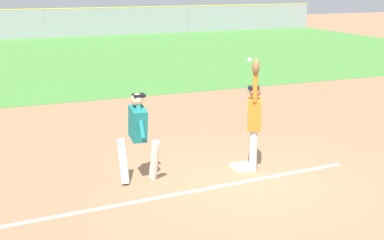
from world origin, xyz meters
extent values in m
plane|color=#936D4C|center=(0.00, 0.00, 0.00)|extent=(83.02, 83.02, 0.00)
cube|color=#478438|center=(0.00, 17.95, 0.01)|extent=(40.09, 19.75, 0.01)
cube|color=white|center=(-3.87, -0.25, 0.00)|extent=(11.98, 0.82, 0.01)
cube|color=white|center=(0.13, 0.65, 0.04)|extent=(0.38, 0.38, 0.08)
cylinder|color=silver|center=(0.35, 0.63, 0.42)|extent=(0.20, 0.20, 0.85)
cylinder|color=silver|center=(0.26, 0.45, 0.42)|extent=(0.20, 0.20, 0.85)
cube|color=orange|center=(0.30, 0.54, 1.15)|extent=(0.44, 0.51, 0.60)
sphere|color=#8C6647|center=(0.30, 0.54, 1.60)|extent=(0.31, 0.31, 0.23)
cube|color=black|center=(0.28, 0.55, 1.68)|extent=(0.29, 0.28, 0.05)
cylinder|color=orange|center=(0.20, 0.35, 1.76)|extent=(0.12, 0.12, 0.62)
cylinder|color=orange|center=(0.41, 0.73, 1.45)|extent=(0.37, 0.59, 0.09)
ellipsoid|color=brown|center=(0.20, 0.35, 2.12)|extent=(0.26, 0.31, 0.32)
cylinder|color=white|center=(-1.76, 0.63, 0.42)|extent=(0.17, 0.44, 0.85)
cylinder|color=white|center=(-2.31, 0.82, 0.42)|extent=(0.17, 0.44, 0.85)
cube|color=#197272|center=(-2.04, 0.73, 1.15)|extent=(0.28, 0.54, 0.66)
sphere|color=#DBAD84|center=(-2.04, 0.73, 1.60)|extent=(0.24, 0.24, 0.23)
cube|color=black|center=(-2.01, 0.72, 1.68)|extent=(0.23, 0.21, 0.05)
cylinder|color=#197272|center=(-2.03, 0.95, 1.23)|extent=(0.11, 0.40, 0.58)
cylinder|color=#197272|center=(-2.05, 0.51, 1.23)|extent=(0.11, 0.40, 0.58)
sphere|color=white|center=(0.22, 0.64, 2.22)|extent=(0.07, 0.07, 0.07)
cube|color=#93999E|center=(0.00, 27.83, 0.91)|extent=(40.09, 0.06, 1.81)
cylinder|color=yellow|center=(0.00, 27.83, 1.84)|extent=(40.09, 0.06, 0.06)
cylinder|color=gray|center=(0.00, 27.83, 0.91)|extent=(0.08, 0.08, 1.81)
cylinder|color=gray|center=(10.02, 27.83, 0.91)|extent=(0.08, 0.08, 1.81)
cylinder|color=gray|center=(20.05, 27.83, 0.91)|extent=(0.08, 0.08, 1.81)
cube|color=tan|center=(-0.02, 31.75, 0.57)|extent=(4.59, 2.40, 0.55)
cube|color=#2D333D|center=(-0.02, 31.75, 1.05)|extent=(2.39, 1.99, 0.40)
cylinder|color=black|center=(1.31, 32.86, 0.30)|extent=(0.62, 0.29, 0.60)
cylinder|color=black|center=(1.53, 30.98, 0.30)|extent=(0.62, 0.29, 0.60)
cylinder|color=black|center=(-1.57, 32.53, 0.30)|extent=(0.62, 0.29, 0.60)
cylinder|color=black|center=(-1.35, 30.64, 0.30)|extent=(0.62, 0.29, 0.60)
cube|color=black|center=(5.35, 31.32, 0.57)|extent=(4.56, 2.32, 0.55)
cube|color=#2D333D|center=(5.35, 31.32, 1.05)|extent=(2.36, 1.95, 0.40)
cylinder|color=black|center=(6.89, 32.12, 0.30)|extent=(0.62, 0.28, 0.60)
cylinder|color=black|center=(6.70, 30.23, 0.30)|extent=(0.62, 0.28, 0.60)
cylinder|color=black|center=(4.00, 32.40, 0.30)|extent=(0.62, 0.28, 0.60)
cylinder|color=black|center=(3.81, 30.51, 0.30)|extent=(0.62, 0.28, 0.60)
camera|label=1|loc=(-4.83, -8.59, 3.75)|focal=50.81mm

